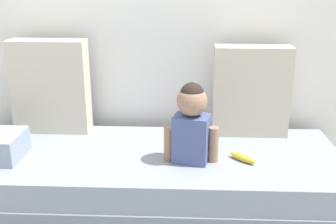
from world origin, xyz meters
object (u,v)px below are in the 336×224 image
(toddler, at_px, (192,122))
(banana, at_px, (243,158))
(throw_pillow_left, at_px, (51,87))
(throw_pillow_right, at_px, (251,91))
(couch, at_px, (146,183))

(toddler, height_order, banana, toddler)
(toddler, bearing_deg, throw_pillow_left, 154.42)
(throw_pillow_left, distance_m, banana, 1.29)
(throw_pillow_left, xyz_separation_m, throw_pillow_right, (1.28, 0.00, -0.01))
(couch, distance_m, throw_pillow_right, 0.87)
(throw_pillow_left, height_order, toddler, throw_pillow_left)
(couch, height_order, banana, banana)
(throw_pillow_left, bearing_deg, banana, -19.62)
(couch, height_order, throw_pillow_left, throw_pillow_left)
(toddler, bearing_deg, couch, 159.56)
(couch, xyz_separation_m, banana, (0.55, -0.09, 0.22))
(throw_pillow_left, distance_m, throw_pillow_right, 1.28)
(throw_pillow_right, relative_size, toddler, 1.27)
(throw_pillow_left, xyz_separation_m, banana, (1.19, -0.42, -0.28))
(toddler, bearing_deg, throw_pillow_right, 48.83)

